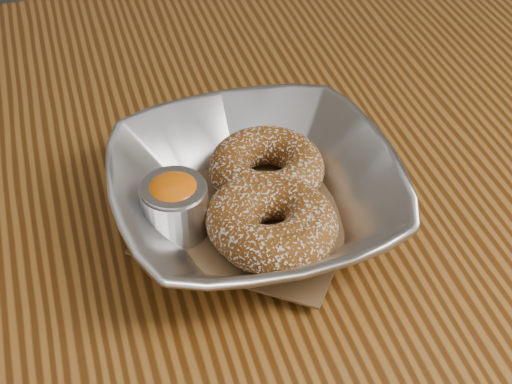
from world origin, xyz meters
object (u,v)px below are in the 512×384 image
object	(u,v)px
donut_back	(267,168)
donut_front	(276,226)
table	(314,288)
serving_bowl	(256,196)
donut_extra	(268,219)
ramekin	(175,205)

from	to	relation	value
donut_back	donut_front	xyz separation A→B (m)	(-0.01, -0.06, -0.00)
table	serving_bowl	xyz separation A→B (m)	(-0.05, -0.01, 0.12)
donut_front	donut_back	bearing A→B (deg)	79.05
table	serving_bowl	distance (m)	0.14
donut_front	donut_extra	distance (m)	0.01
table	donut_back	xyz separation A→B (m)	(-0.04, 0.02, 0.12)
donut_back	donut_extra	world-z (taller)	same
ramekin	donut_front	bearing A→B (deg)	-27.30
donut_back	ramekin	size ratio (longest dim) A/B	1.84
serving_bowl	donut_front	bearing A→B (deg)	-82.00
table	donut_back	bearing A→B (deg)	148.80
donut_extra	ramekin	size ratio (longest dim) A/B	1.84
table	donut_front	size ratio (longest dim) A/B	13.52
table	donut_front	world-z (taller)	donut_front
donut_front	ramekin	world-z (taller)	ramekin
serving_bowl	donut_back	distance (m)	0.03
ramekin	serving_bowl	bearing A→B (deg)	0.10
donut_front	ramekin	size ratio (longest dim) A/B	1.83
donut_back	table	bearing A→B (deg)	-31.20
serving_bowl	donut_front	distance (m)	0.03
table	donut_extra	world-z (taller)	donut_extra
donut_back	donut_front	distance (m)	0.06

